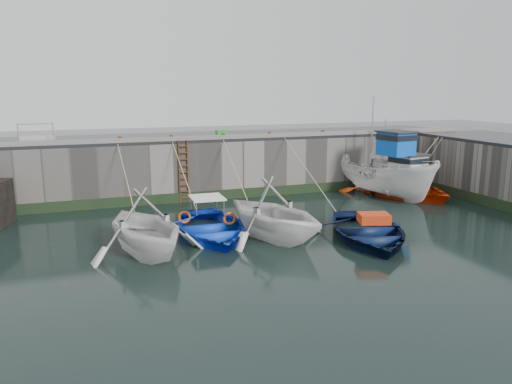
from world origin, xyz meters
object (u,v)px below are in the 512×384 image
object	(u,v)px
bollard_b	(171,138)
bollard_c	(223,136)
fish_crate	(222,133)
bollard_e	(323,133)
ladder	(184,172)
boat_near_white	(146,253)
boat_far_white	(386,176)
boat_far_orange	(399,186)
boat_near_blue	(210,235)
boat_near_blacktrim	(273,238)
bollard_d	(270,134)
boat_near_navy	(367,239)
bollard_a	(120,139)

from	to	relation	value
bollard_b	bollard_c	world-z (taller)	same
fish_crate	bollard_c	bearing A→B (deg)	-107.41
bollard_e	ladder	bearing A→B (deg)	-177.60
boat_near_white	boat_far_white	distance (m)	14.53
boat_far_orange	bollard_b	distance (m)	12.57
boat_near_blue	boat_far_orange	size ratio (longest dim) A/B	0.73
ladder	boat_far_orange	distance (m)	11.75
boat_near_white	fish_crate	size ratio (longest dim) A/B	8.35
boat_near_blue	boat_far_white	size ratio (longest dim) A/B	0.76
boat_near_blacktrim	bollard_d	world-z (taller)	bollard_d
boat_near_navy	bollard_d	xyz separation A→B (m)	(-0.59, 8.96, 3.30)
boat_far_white	bollard_b	distance (m)	11.57
bollard_c	boat_far_orange	bearing A→B (deg)	-14.47
ladder	bollard_e	bearing A→B (deg)	2.40
ladder	boat_near_blacktrim	world-z (taller)	ladder
boat_far_orange	ladder	bearing A→B (deg)	158.36
fish_crate	bollard_a	distance (m)	5.83
bollard_b	bollard_e	distance (m)	8.50
bollard_b	bollard_c	distance (m)	2.70
boat_far_white	bollard_c	distance (m)	9.02
bollard_c	bollard_d	world-z (taller)	same
boat_near_blue	boat_near_navy	distance (m)	6.17
boat_far_white	boat_far_orange	size ratio (longest dim) A/B	0.96
boat_near_navy	bollard_e	size ratio (longest dim) A/B	20.11
boat_near_white	boat_far_orange	bearing A→B (deg)	6.39
boat_near_blue	bollard_c	size ratio (longest dim) A/B	19.68
bollard_b	boat_near_white	bearing A→B (deg)	-107.46
boat_near_blue	bollard_c	world-z (taller)	bollard_c
boat_near_navy	bollard_d	distance (m)	9.57
boat_near_white	bollard_c	distance (m)	9.86
boat_near_blacktrim	boat_far_orange	distance (m)	10.85
bollard_a	bollard_c	bearing A→B (deg)	0.00
fish_crate	bollard_d	world-z (taller)	fish_crate
ladder	bollard_c	world-z (taller)	bollard_c
bollard_a	bollard_e	distance (m)	11.00
ladder	bollard_b	size ratio (longest dim) A/B	11.43
bollard_a	bollard_d	size ratio (longest dim) A/B	1.00
bollard_b	ladder	bearing A→B (deg)	-33.86
boat_near_white	bollard_c	xyz separation A→B (m)	(5.14, 7.74, 3.30)
bollard_b	bollard_e	xyz separation A→B (m)	(8.50, 0.00, 0.00)
boat_near_white	bollard_d	xyz separation A→B (m)	(7.74, 7.74, 3.30)
boat_near_white	bollard_b	size ratio (longest dim) A/B	17.79
boat_near_navy	boat_near_white	bearing A→B (deg)	-171.01
boat_far_orange	bollard_a	bearing A→B (deg)	159.14
boat_near_navy	bollard_d	world-z (taller)	bollard_d
boat_far_white	bollard_c	size ratio (longest dim) A/B	25.78
boat_far_orange	bollard_e	xyz separation A→B (m)	(-3.51, 2.40, 2.85)
boat_near_navy	boat_far_orange	bearing A→B (deg)	64.30
boat_near_blue	boat_near_navy	size ratio (longest dim) A/B	0.98
boat_near_white	boat_far_white	xyz separation A→B (m)	(13.51, 5.22, 1.11)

